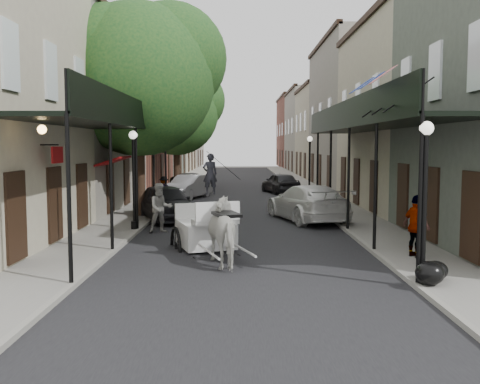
{
  "coord_description": "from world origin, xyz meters",
  "views": [
    {
      "loc": [
        -0.12,
        -14.09,
        3.28
      ],
      "look_at": [
        -0.1,
        5.17,
        1.6
      ],
      "focal_mm": 40.0,
      "sensor_mm": 36.0,
      "label": 1
    }
  ],
  "objects_px": {
    "tree_near": "(148,74)",
    "car_right_far": "(280,183)",
    "lamppost_right_near": "(424,200)",
    "carriage": "(202,210)",
    "tree_far": "(181,109)",
    "pedestrian_walking": "(161,208)",
    "car_left_far": "(191,182)",
    "pedestrian_sidewalk_right": "(416,226)",
    "horse": "(228,232)",
    "lamppost_left": "(134,178)",
    "pedestrian_sidewalk_left": "(164,190)",
    "car_right_near": "(307,203)",
    "car_left_near": "(166,202)",
    "car_left_mid": "(188,187)",
    "lamppost_right_far": "(310,166)"
  },
  "relations": [
    {
      "from": "tree_near",
      "to": "car_right_far",
      "type": "height_order",
      "value": "tree_near"
    },
    {
      "from": "lamppost_right_near",
      "to": "carriage",
      "type": "distance_m",
      "value": 7.52
    },
    {
      "from": "tree_far",
      "to": "carriage",
      "type": "xyz_separation_m",
      "value": [
        2.91,
        -21.05,
        -4.65
      ]
    },
    {
      "from": "pedestrian_walking",
      "to": "car_left_far",
      "type": "relative_size",
      "value": 0.4
    },
    {
      "from": "pedestrian_sidewalk_right",
      "to": "horse",
      "type": "bearing_deg",
      "value": 72.74
    },
    {
      "from": "lamppost_left",
      "to": "horse",
      "type": "bearing_deg",
      "value": -56.75
    },
    {
      "from": "pedestrian_sidewalk_left",
      "to": "car_right_near",
      "type": "relative_size",
      "value": 0.27
    },
    {
      "from": "car_right_near",
      "to": "tree_far",
      "type": "bearing_deg",
      "value": -80.4
    },
    {
      "from": "car_left_far",
      "to": "car_right_near",
      "type": "bearing_deg",
      "value": -87.89
    },
    {
      "from": "pedestrian_sidewalk_right",
      "to": "car_left_near",
      "type": "height_order",
      "value": "pedestrian_sidewalk_right"
    },
    {
      "from": "pedestrian_walking",
      "to": "car_left_far",
      "type": "xyz_separation_m",
      "value": [
        -0.52,
        18.26,
        -0.29
      ]
    },
    {
      "from": "carriage",
      "to": "car_left_far",
      "type": "distance_m",
      "value": 21.1
    },
    {
      "from": "car_left_near",
      "to": "car_left_mid",
      "type": "distance_m",
      "value": 9.67
    },
    {
      "from": "lamppost_right_near",
      "to": "lamppost_right_far",
      "type": "relative_size",
      "value": 1.0
    },
    {
      "from": "car_left_near",
      "to": "pedestrian_walking",
      "type": "bearing_deg",
      "value": -107.79
    },
    {
      "from": "car_right_near",
      "to": "lamppost_left",
      "type": "bearing_deg",
      "value": 8.05
    },
    {
      "from": "pedestrian_walking",
      "to": "car_right_near",
      "type": "relative_size",
      "value": 0.34
    },
    {
      "from": "horse",
      "to": "car_right_far",
      "type": "height_order",
      "value": "horse"
    },
    {
      "from": "tree_far",
      "to": "tree_near",
      "type": "bearing_deg",
      "value": -89.81
    },
    {
      "from": "tree_near",
      "to": "car_right_near",
      "type": "distance_m",
      "value": 9.12
    },
    {
      "from": "tree_near",
      "to": "car_left_far",
      "type": "height_order",
      "value": "tree_near"
    },
    {
      "from": "carriage",
      "to": "car_right_far",
      "type": "bearing_deg",
      "value": 59.91
    },
    {
      "from": "tree_near",
      "to": "car_left_mid",
      "type": "relative_size",
      "value": 2.19
    },
    {
      "from": "lamppost_left",
      "to": "car_left_far",
      "type": "relative_size",
      "value": 0.79
    },
    {
      "from": "horse",
      "to": "car_left_near",
      "type": "bearing_deg",
      "value": -90.02
    },
    {
      "from": "pedestrian_walking",
      "to": "pedestrian_sidewalk_left",
      "type": "relative_size",
      "value": 1.25
    },
    {
      "from": "tree_near",
      "to": "carriage",
      "type": "height_order",
      "value": "tree_near"
    },
    {
      "from": "pedestrian_walking",
      "to": "car_left_near",
      "type": "bearing_deg",
      "value": 71.73
    },
    {
      "from": "car_left_near",
      "to": "car_left_mid",
      "type": "relative_size",
      "value": 1.05
    },
    {
      "from": "lamppost_left",
      "to": "carriage",
      "type": "xyz_separation_m",
      "value": [
        2.76,
        -2.87,
        -0.86
      ]
    },
    {
      "from": "lamppost_right_far",
      "to": "pedestrian_sidewalk_left",
      "type": "height_order",
      "value": "lamppost_right_far"
    },
    {
      "from": "lamppost_left",
      "to": "car_left_mid",
      "type": "relative_size",
      "value": 0.84
    },
    {
      "from": "car_right_near",
      "to": "car_right_far",
      "type": "distance_m",
      "value": 13.43
    },
    {
      "from": "lamppost_left",
      "to": "lamppost_right_far",
      "type": "xyz_separation_m",
      "value": [
        8.2,
        12.0,
        0.0
      ]
    },
    {
      "from": "car_left_near",
      "to": "car_right_near",
      "type": "bearing_deg",
      "value": -23.82
    },
    {
      "from": "tree_far",
      "to": "lamppost_right_near",
      "type": "height_order",
      "value": "tree_far"
    },
    {
      "from": "lamppost_right_far",
      "to": "car_right_far",
      "type": "bearing_deg",
      "value": 107.58
    },
    {
      "from": "tree_far",
      "to": "lamppost_left",
      "type": "xyz_separation_m",
      "value": [
        0.15,
        -18.18,
        -3.79
      ]
    },
    {
      "from": "tree_far",
      "to": "car_right_far",
      "type": "xyz_separation_m",
      "value": [
        6.94,
        -1.74,
        -5.12
      ]
    },
    {
      "from": "pedestrian_walking",
      "to": "car_left_mid",
      "type": "height_order",
      "value": "pedestrian_walking"
    },
    {
      "from": "lamppost_left",
      "to": "car_left_far",
      "type": "height_order",
      "value": "lamppost_left"
    },
    {
      "from": "car_left_mid",
      "to": "car_right_near",
      "type": "height_order",
      "value": "car_right_near"
    },
    {
      "from": "carriage",
      "to": "pedestrian_walking",
      "type": "distance_m",
      "value": 3.23
    },
    {
      "from": "tree_near",
      "to": "tree_far",
      "type": "height_order",
      "value": "tree_near"
    },
    {
      "from": "lamppost_left",
      "to": "pedestrian_walking",
      "type": "height_order",
      "value": "lamppost_left"
    },
    {
      "from": "lamppost_right_near",
      "to": "car_left_mid",
      "type": "distance_m",
      "value": 22.16
    },
    {
      "from": "car_left_mid",
      "to": "car_right_near",
      "type": "distance_m",
      "value": 11.59
    },
    {
      "from": "lamppost_left",
      "to": "car_left_far",
      "type": "xyz_separation_m",
      "value": [
        0.5,
        18.1,
        -1.4
      ]
    },
    {
      "from": "tree_near",
      "to": "horse",
      "type": "height_order",
      "value": "tree_near"
    },
    {
      "from": "car_left_near",
      "to": "car_right_near",
      "type": "relative_size",
      "value": 0.85
    }
  ]
}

